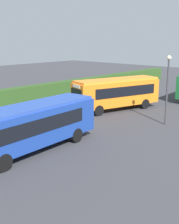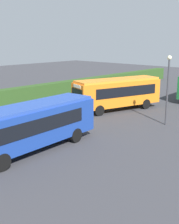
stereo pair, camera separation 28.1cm
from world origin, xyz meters
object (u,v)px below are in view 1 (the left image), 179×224
bus_blue (32,125)px  traffic_cone (146,84)px  bus_orange (116,92)px  lamppost (168,82)px

bus_blue → traffic_cone: (28.39, 9.24, -1.44)m
bus_blue → bus_orange: bearing=9.3°
lamppost → bus_blue: bearing=163.6°
bus_blue → traffic_cone: size_ratio=16.54×
traffic_cone → bus_blue: bearing=-162.0°
bus_orange → lamppost: lamppost is taller
bus_blue → traffic_cone: 29.89m
bus_blue → lamppost: lamppost is taller
lamppost → bus_orange: bearing=76.5°
bus_blue → lamppost: size_ratio=1.75×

